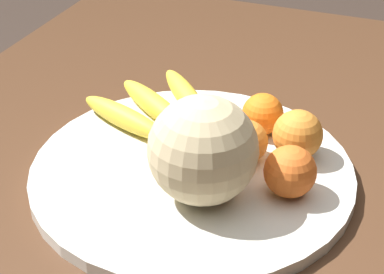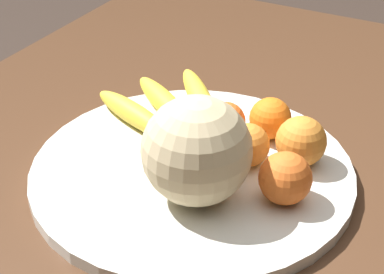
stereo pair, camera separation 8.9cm
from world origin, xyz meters
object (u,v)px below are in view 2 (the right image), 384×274
banana_bunch (168,105)px  orange_back_left (285,178)px  orange_front_right (301,141)px  fruit_bowl (192,171)px  orange_mid_center (248,145)px  melon (197,151)px  orange_front_left (226,121)px  orange_top_small (192,137)px  orange_back_right (270,118)px  kitchen_table (196,208)px

banana_bunch → orange_back_left: size_ratio=3.30×
orange_front_right → orange_back_left: orange_front_right is taller
fruit_bowl → orange_mid_center: size_ratio=7.37×
fruit_bowl → orange_mid_center: 0.09m
melon → orange_front_left: size_ratio=2.44×
orange_front_right → orange_top_small: 0.16m
banana_bunch → orange_front_right: orange_front_right is taller
orange_front_left → orange_back_right: 0.07m
orange_front_left → orange_back_right: (0.04, -0.06, 0.00)m
orange_front_left → orange_back_left: bearing=-127.2°
orange_back_right → orange_top_small: bearing=139.2°
orange_back_left → orange_top_small: 0.17m
fruit_bowl → melon: melon is taller
kitchen_table → fruit_bowl: bearing=-159.6°
orange_mid_center → orange_front_right: bearing=-60.6°
orange_back_right → orange_front_left: bearing=122.2°
fruit_bowl → orange_back_left: 0.15m
orange_back_left → orange_front_left: bearing=52.8°
fruit_bowl → melon: size_ratio=3.19×
banana_bunch → orange_back_left: 0.27m
orange_top_small → kitchen_table: bearing=0.3°
kitchen_table → orange_top_small: bearing=-179.7°
orange_front_right → orange_back_right: 0.08m
orange_mid_center → orange_top_small: size_ratio=1.10×
orange_mid_center → orange_back_left: 0.10m
melon → orange_mid_center: 0.11m
banana_bunch → orange_mid_center: size_ratio=3.73×
orange_front_left → orange_mid_center: 0.07m
banana_bunch → orange_front_left: (-0.02, -0.11, 0.01)m
melon → orange_top_small: 0.11m
orange_top_small → orange_back_left: bearing=-104.6°
fruit_bowl → orange_front_left: size_ratio=7.79×
orange_back_right → orange_top_small: (-0.10, 0.08, -0.00)m
orange_front_left → orange_back_right: bearing=-57.8°
fruit_bowl → orange_top_small: orange_top_small is taller
fruit_bowl → orange_top_small: (0.03, 0.02, 0.04)m
banana_bunch → orange_top_small: bearing=171.8°
banana_bunch → orange_back_right: size_ratio=3.65×
orange_back_left → orange_back_right: bearing=29.2°
fruit_bowl → orange_front_right: bearing=-58.2°
orange_mid_center → orange_top_small: 0.08m
melon → orange_back_left: (0.05, -0.11, -0.04)m
fruit_bowl → orange_back_left: bearing=-94.3°
melon → orange_front_left: 0.16m
orange_front_right → orange_mid_center: 0.08m
banana_bunch → orange_front_left: size_ratio=3.94×
orange_front_right → orange_back_left: bearing=-172.6°
fruit_bowl → orange_top_small: bearing=28.0°
orange_back_right → fruit_bowl: bearing=152.4°
orange_front_right → orange_back_left: (-0.09, -0.01, -0.00)m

